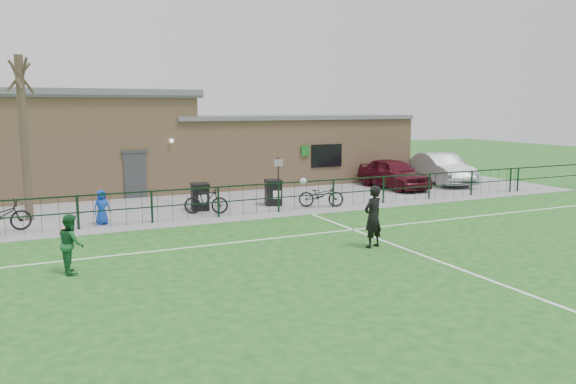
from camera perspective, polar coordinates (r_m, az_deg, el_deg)
name	(u,v)px	position (r m, az deg, el deg)	size (l,w,h in m)	color
ground	(369,267)	(15.05, 8.22, -7.50)	(90.00, 90.00, 0.00)	#1A5117
paving_strip	(212,194)	(27.08, -7.69, -0.25)	(34.00, 13.00, 0.02)	gray
pitch_line_touch	(257,215)	(21.79, -3.14, -2.37)	(28.00, 0.10, 0.01)	white
pitch_line_mid	(301,235)	(18.40, 1.33, -4.42)	(28.00, 0.10, 0.01)	white
pitch_line_perp	(429,258)	(16.20, 14.17, -6.50)	(0.10, 16.00, 0.01)	white
perimeter_fence	(255,199)	(21.87, -3.35, -0.74)	(28.00, 0.10, 1.20)	black
bare_tree	(24,139)	(22.56, -25.23, 4.87)	(0.30, 0.30, 6.00)	#413427
wheelie_bin_left	(200,198)	(22.95, -8.93, -0.58)	(0.67, 0.76, 1.01)	black
wheelie_bin_right	(273,193)	(23.87, -1.51, -0.15)	(0.65, 0.74, 0.99)	black
sign_post	(278,180)	(24.26, -0.99, 1.20)	(0.06, 0.06, 2.00)	black
car_maroon	(394,173)	(29.28, 10.68, 1.88)	(1.81, 4.50, 1.53)	#4A0D19
car_silver	(441,169)	(31.61, 15.29, 2.31)	(1.74, 4.99, 1.64)	#9DA0A5
bicycle_d	(206,201)	(22.09, -8.33, -0.90)	(0.48, 1.72, 1.03)	black
bicycle_e	(321,195)	(23.47, 3.38, -0.32)	(0.65, 1.87, 0.98)	black
spectator_child	(102,207)	(20.97, -18.39, -1.47)	(0.61, 0.39, 1.24)	#123FB0
goalkeeper_kick	(372,216)	(16.89, 8.49, -2.42)	(1.55, 2.94, 1.87)	black
outfield_player	(71,244)	(15.20, -21.16, -4.91)	(0.73, 0.57, 1.51)	#19582B
ball_ground	(63,231)	(19.87, -21.89, -3.72)	(0.25, 0.25, 0.25)	silver
clubhouse	(177,145)	(29.47, -11.19, 4.71)	(24.25, 5.40, 4.96)	tan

